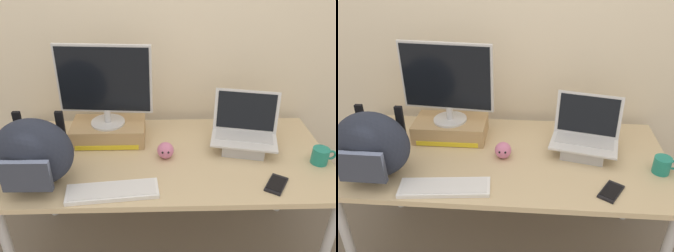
# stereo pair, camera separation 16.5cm
# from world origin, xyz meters

# --- Properties ---
(ground_plane) EXTENTS (20.00, 20.00, 0.00)m
(ground_plane) POSITION_xyz_m (0.00, 0.00, 0.00)
(ground_plane) COLOR #70665B
(back_wall) EXTENTS (7.00, 0.10, 2.60)m
(back_wall) POSITION_xyz_m (0.00, 0.50, 1.30)
(back_wall) COLOR beige
(back_wall) RESTS_ON ground
(desk) EXTENTS (1.71, 0.80, 0.72)m
(desk) POSITION_xyz_m (0.00, 0.00, 0.65)
(desk) COLOR tan
(desk) RESTS_ON ground
(toner_box_yellow) EXTENTS (0.41, 0.24, 0.11)m
(toner_box_yellow) POSITION_xyz_m (-0.33, 0.17, 0.77)
(toner_box_yellow) COLOR tan
(toner_box_yellow) RESTS_ON desk
(desktop_monitor) EXTENTS (0.51, 0.19, 0.45)m
(desktop_monitor) POSITION_xyz_m (-0.33, 0.17, 1.06)
(desktop_monitor) COLOR silver
(desktop_monitor) RESTS_ON toner_box_yellow
(open_laptop) EXTENTS (0.39, 0.30, 0.30)m
(open_laptop) POSITION_xyz_m (0.42, 0.06, 0.78)
(open_laptop) COLOR #ADADB2
(open_laptop) RESTS_ON desk
(external_keyboard) EXTENTS (0.43, 0.17, 0.02)m
(external_keyboard) POSITION_xyz_m (-0.26, -0.30, 0.73)
(external_keyboard) COLOR white
(external_keyboard) RESTS_ON desk
(messenger_backpack) EXTENTS (0.37, 0.29, 0.34)m
(messenger_backpack) POSITION_xyz_m (-0.62, -0.21, 0.88)
(messenger_backpack) COLOR #232838
(messenger_backpack) RESTS_ON desk
(coffee_mug) EXTENTS (0.13, 0.08, 0.09)m
(coffee_mug) POSITION_xyz_m (0.78, -0.09, 0.76)
(coffee_mug) COLOR #1E7F70
(coffee_mug) RESTS_ON desk
(cell_phone) EXTENTS (0.14, 0.16, 0.01)m
(cell_phone) POSITION_xyz_m (0.51, -0.27, 0.72)
(cell_phone) COLOR black
(cell_phone) RESTS_ON desk
(plush_toy) EXTENTS (0.09, 0.09, 0.09)m
(plush_toy) POSITION_xyz_m (-0.01, -0.02, 0.76)
(plush_toy) COLOR #CC7099
(plush_toy) RESTS_ON desk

